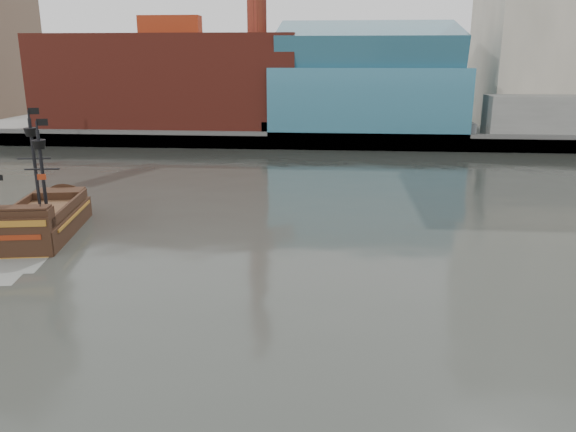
{
  "coord_description": "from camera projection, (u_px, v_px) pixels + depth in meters",
  "views": [
    {
      "loc": [
        5.45,
        -22.12,
        13.52
      ],
      "look_at": [
        2.55,
        11.29,
        4.0
      ],
      "focal_mm": 35.0,
      "sensor_mm": 36.0,
      "label": 1
    }
  ],
  "objects": [
    {
      "name": "ground",
      "position": [
        210.0,
        368.0,
        25.34
      ],
      "size": [
        400.0,
        400.0,
        0.0
      ],
      "primitive_type": "plane",
      "color": "#2A2C27",
      "rests_on": "ground"
    },
    {
      "name": "promenade_far",
      "position": [
        310.0,
        121.0,
        113.24
      ],
      "size": [
        220.0,
        60.0,
        2.0
      ],
      "primitive_type": "cube",
      "color": "slate",
      "rests_on": "ground"
    },
    {
      "name": "seawall",
      "position": [
        300.0,
        141.0,
        84.88
      ],
      "size": [
        220.0,
        1.0,
        2.6
      ],
      "primitive_type": "cube",
      "color": "#4C4C49",
      "rests_on": "ground"
    },
    {
      "name": "pirate_ship",
      "position": [
        44.0,
        223.0,
        43.96
      ],
      "size": [
        6.52,
        14.52,
        10.48
      ],
      "rotation": [
        0.0,
        0.0,
        0.17
      ],
      "color": "black",
      "rests_on": "ground"
    }
  ]
}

